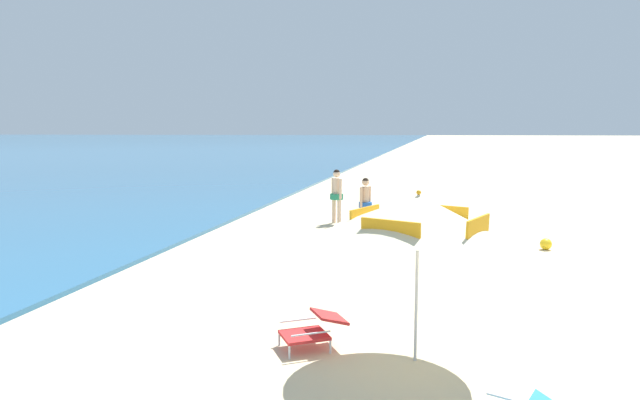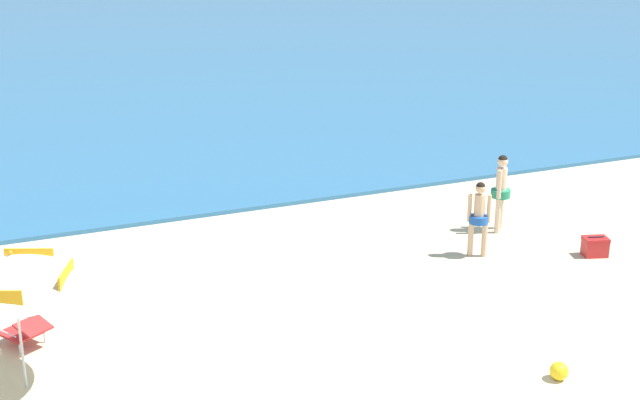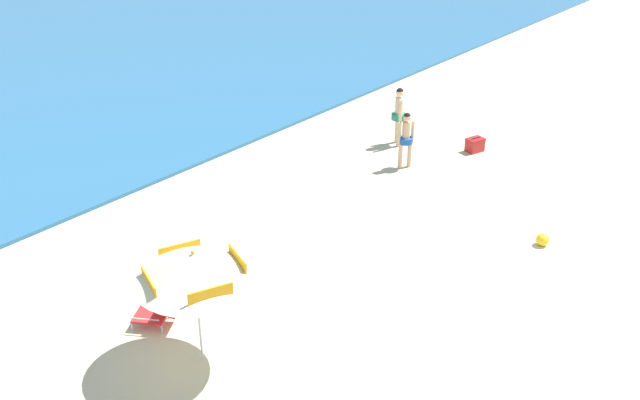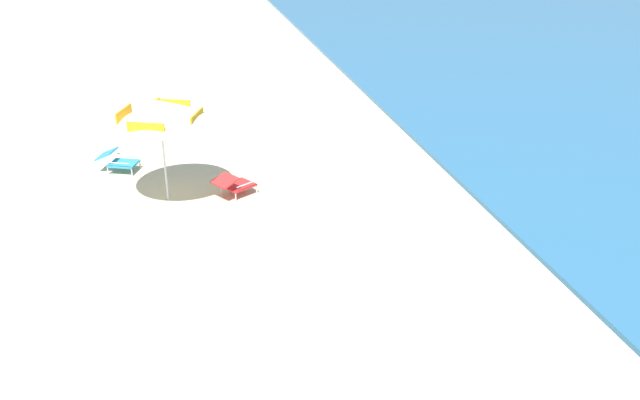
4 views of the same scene
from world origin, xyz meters
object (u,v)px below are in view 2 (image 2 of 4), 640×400
object	(u,v)px
lounge_chair_beside_umbrella	(25,330)
person_standing_beside	(501,187)
person_standing_near_shore	(479,214)
cooler_box	(595,246)
beach_ball	(559,371)
beach_umbrella_striped_main	(12,270)

from	to	relation	value
lounge_chair_beside_umbrella	person_standing_beside	distance (m)	10.34
person_standing_near_shore	cooler_box	xyz separation A→B (m)	(2.24, -0.95, -0.72)
lounge_chair_beside_umbrella	person_standing_near_shore	world-z (taller)	person_standing_near_shore
person_standing_near_shore	beach_ball	xyz separation A→B (m)	(-1.58, -4.74, -0.78)
beach_umbrella_striped_main	beach_ball	xyz separation A→B (m)	(7.50, -2.95, -1.77)
beach_umbrella_striped_main	lounge_chair_beside_umbrella	xyz separation A→B (m)	(0.14, 1.38, -1.64)
person_standing_near_shore	person_standing_beside	size ratio (longest dim) A/B	0.92
cooler_box	beach_umbrella_striped_main	bearing A→B (deg)	-175.74
lounge_chair_beside_umbrella	beach_ball	world-z (taller)	lounge_chair_beside_umbrella
person_standing_beside	cooler_box	size ratio (longest dim) A/B	3.01
lounge_chair_beside_umbrella	person_standing_near_shore	size ratio (longest dim) A/B	0.63
cooler_box	beach_ball	bearing A→B (deg)	-135.26
beach_umbrella_striped_main	person_standing_near_shore	distance (m)	9.31
lounge_chair_beside_umbrella	cooler_box	bearing A→B (deg)	-2.74
cooler_box	beach_ball	distance (m)	5.38
beach_umbrella_striped_main	lounge_chair_beside_umbrella	world-z (taller)	beach_umbrella_striped_main
person_standing_near_shore	cooler_box	world-z (taller)	person_standing_near_shore
cooler_box	beach_ball	size ratio (longest dim) A/B	2.01
beach_umbrella_striped_main	cooler_box	size ratio (longest dim) A/B	3.94
lounge_chair_beside_umbrella	cooler_box	distance (m)	11.20
lounge_chair_beside_umbrella	beach_ball	xyz separation A→B (m)	(7.36, -4.32, -0.13)
person_standing_near_shore	person_standing_beside	xyz separation A→B (m)	(1.26, 1.08, 0.08)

